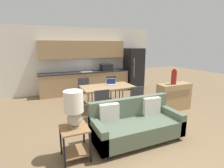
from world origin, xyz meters
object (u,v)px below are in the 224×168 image
object	(u,v)px
vase	(174,77)
dining_table	(107,88)
couch	(135,124)
laptop	(111,83)
side_table	(75,138)
dining_chair_near_left	(100,103)
refrigerator	(134,68)
dining_chair_near_right	(135,98)
credenza	(174,97)
dining_chair_far_right	(113,86)
table_lamp	(74,107)
dining_chair_far_left	(85,89)

from	to	relation	value
vase	dining_table	bearing A→B (deg)	150.52
couch	laptop	bearing A→B (deg)	80.25
side_table	dining_chair_near_left	bearing A→B (deg)	54.34
refrigerator	dining_chair_near_right	world-z (taller)	refrigerator
couch	dining_chair_near_right	bearing A→B (deg)	59.60
credenza	vase	distance (m)	0.64
couch	side_table	bearing A→B (deg)	-174.41
dining_chair_near_right	dining_chair_near_left	world-z (taller)	same
credenza	dining_chair_far_right	xyz separation A→B (m)	(-1.32, 1.73, 0.07)
side_table	vase	bearing A→B (deg)	19.45
vase	dining_chair_far_right	world-z (taller)	vase
table_lamp	dining_chair_near_right	world-z (taller)	table_lamp
couch	dining_chair_near_left	distance (m)	1.29
vase	dining_chair_near_right	bearing A→B (deg)	172.60
dining_chair_far_right	refrigerator	bearing A→B (deg)	37.40
dining_chair_far_right	dining_table	bearing A→B (deg)	-123.67
table_lamp	laptop	xyz separation A→B (m)	(1.66, 2.22, -0.19)
credenza	vase	world-z (taller)	vase
vase	dining_chair_far_right	size ratio (longest dim) A/B	0.53
side_table	dining_chair_far_left	distance (m)	3.11
dining_table	dining_chair_near_left	bearing A→B (deg)	-123.89
dining_chair_far_right	laptop	distance (m)	0.78
vase	laptop	bearing A→B (deg)	144.55
refrigerator	table_lamp	xyz separation A→B (m)	(-3.61, -4.10, 0.04)
credenza	couch	bearing A→B (deg)	-152.46
dining_chair_near_right	laptop	xyz separation A→B (m)	(-0.32, 0.95, 0.28)
dining_chair_far_left	dining_chair_far_right	bearing A→B (deg)	-6.05
credenza	laptop	world-z (taller)	laptop
dining_chair_far_right	dining_chair_near_left	xyz separation A→B (m)	(-1.03, -1.54, 0.00)
refrigerator	vase	size ratio (longest dim) A/B	3.97
dining_table	couch	xyz separation A→B (m)	(-0.18, -2.00, -0.32)
dining_table	dining_chair_near_left	size ratio (longest dim) A/B	1.87
side_table	dining_chair_near_left	size ratio (longest dim) A/B	0.68
dining_chair_near_right	dining_chair_far_left	distance (m)	1.94
side_table	dining_chair_near_right	distance (m)	2.39
table_lamp	dining_chair_near_left	world-z (taller)	table_lamp
couch	dining_chair_near_right	distance (m)	1.37
side_table	laptop	distance (m)	2.84
table_lamp	dining_chair_far_left	size ratio (longest dim) A/B	0.75
couch	dining_chair_far_right	distance (m)	2.87
table_lamp	laptop	distance (m)	2.78
dining_table	laptop	world-z (taller)	laptop
couch	table_lamp	bearing A→B (deg)	-175.77
table_lamp	laptop	world-z (taller)	table_lamp
dining_table	couch	distance (m)	2.04
credenza	dining_chair_near_left	distance (m)	2.36
couch	vase	size ratio (longest dim) A/B	4.09
refrigerator	dining_chair_far_right	xyz separation A→B (m)	(-1.61, -1.23, -0.43)
laptop	couch	bearing A→B (deg)	-84.86
dining_table	couch	bearing A→B (deg)	-95.15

